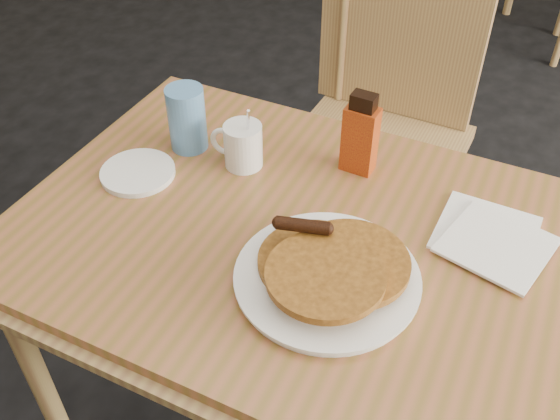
% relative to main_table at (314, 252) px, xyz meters
% --- Properties ---
extents(main_table, '(1.24, 0.90, 0.75)m').
position_rel_main_table_xyz_m(main_table, '(0.00, 0.00, 0.00)').
color(main_table, '#9B5A37').
rests_on(main_table, floor).
extents(chair_main_far, '(0.52, 0.52, 1.04)m').
position_rel_main_table_xyz_m(chair_main_far, '(-0.02, 0.73, -0.09)').
color(chair_main_far, tan).
rests_on(chair_main_far, floor).
extents(pancake_plate, '(0.32, 0.32, 0.09)m').
position_rel_main_table_xyz_m(pancake_plate, '(0.06, -0.10, 0.07)').
color(pancake_plate, white).
rests_on(pancake_plate, main_table).
extents(coffee_mug, '(0.11, 0.08, 0.15)m').
position_rel_main_table_xyz_m(coffee_mug, '(-0.21, 0.15, 0.09)').
color(coffee_mug, white).
rests_on(coffee_mug, main_table).
extents(syrup_bottle, '(0.07, 0.05, 0.18)m').
position_rel_main_table_xyz_m(syrup_bottle, '(0.02, 0.22, 0.13)').
color(syrup_bottle, maroon).
rests_on(syrup_bottle, main_table).
extents(napkin_stack, '(0.23, 0.24, 0.01)m').
position_rel_main_table_xyz_m(napkin_stack, '(0.31, 0.10, 0.05)').
color(napkin_stack, white).
rests_on(napkin_stack, main_table).
extents(blue_tumbler, '(0.08, 0.08, 0.14)m').
position_rel_main_table_xyz_m(blue_tumbler, '(-0.34, 0.17, 0.11)').
color(blue_tumbler, '#5389C2').
rests_on(blue_tumbler, main_table).
extents(side_saucer, '(0.20, 0.20, 0.01)m').
position_rel_main_table_xyz_m(side_saucer, '(-0.40, 0.04, 0.05)').
color(side_saucer, white).
rests_on(side_saucer, main_table).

